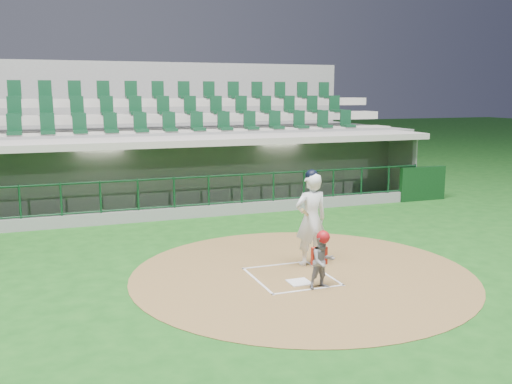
# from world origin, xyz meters

# --- Properties ---
(ground) EXTENTS (120.00, 120.00, 0.00)m
(ground) POSITION_xyz_m (0.00, 0.00, 0.00)
(ground) COLOR #154A15
(ground) RESTS_ON ground
(dirt_circle) EXTENTS (7.20, 7.20, 0.01)m
(dirt_circle) POSITION_xyz_m (0.30, -0.20, 0.01)
(dirt_circle) COLOR brown
(dirt_circle) RESTS_ON ground
(home_plate) EXTENTS (0.43, 0.43, 0.02)m
(home_plate) POSITION_xyz_m (0.00, -0.70, 0.02)
(home_plate) COLOR white
(home_plate) RESTS_ON dirt_circle
(batter_box_chalk) EXTENTS (1.55, 1.80, 0.01)m
(batter_box_chalk) POSITION_xyz_m (0.00, -0.30, 0.02)
(batter_box_chalk) COLOR white
(batter_box_chalk) RESTS_ON ground
(dugout_structure) EXTENTS (16.40, 3.70, 3.00)m
(dugout_structure) POSITION_xyz_m (0.01, 7.83, 0.96)
(dugout_structure) COLOR gray
(dugout_structure) RESTS_ON ground
(seating_deck) EXTENTS (17.00, 6.72, 5.15)m
(seating_deck) POSITION_xyz_m (0.00, 10.91, 1.42)
(seating_deck) COLOR slate
(seating_deck) RESTS_ON ground
(batter) EXTENTS (0.92, 0.90, 2.13)m
(batter) POSITION_xyz_m (0.74, 0.33, 1.06)
(batter) COLOR white
(batter) RESTS_ON dirt_circle
(catcher) EXTENTS (0.55, 0.44, 1.15)m
(catcher) POSITION_xyz_m (0.29, -1.13, 0.58)
(catcher) COLOR gray
(catcher) RESTS_ON dirt_circle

